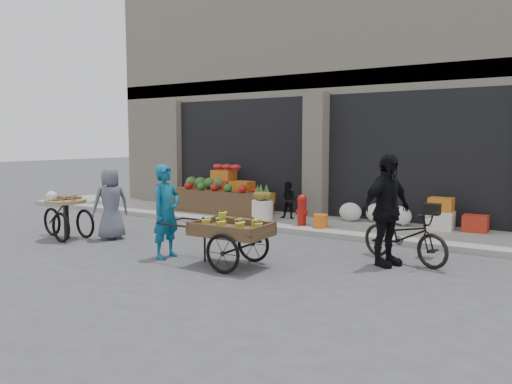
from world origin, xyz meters
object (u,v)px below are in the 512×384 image
Objects in this scene: fire_hydrant at (302,209)px; vendor_grey at (111,203)px; pineapple_bin at (262,211)px; bicycle at (404,236)px; tricycle_cart at (66,212)px; cyclist at (386,210)px; vendor_woman at (166,211)px; seated_person at (289,200)px; banana_cart at (229,227)px; orange_bucket at (321,221)px.

vendor_grey is at bearing -133.41° from fire_hydrant.
bicycle is (3.96, -1.79, 0.08)m from pineapple_bin.
tricycle_cart is 0.77× the size of cyclist.
seated_person is at bearing -0.65° from vendor_woman.
fire_hydrant reaches higher than pineapple_bin.
banana_cart is 3.44m from vendor_grey.
fire_hydrant is 0.55m from orange_bucket.
fire_hydrant reaches higher than orange_bucket.
tricycle_cart is (-4.23, 0.01, -0.09)m from banana_cart.
bicycle reaches higher than pineapple_bin.
pineapple_bin is at bearing 5.29° from vendor_woman.
vendor_grey is at bearing -138.42° from orange_bucket.
banana_cart is 1.49× the size of tricycle_cart.
bicycle is (3.64, 1.94, -0.38)m from vendor_woman.
cyclist reaches higher than fire_hydrant.
orange_bucket is 0.19× the size of bicycle.
seated_person is at bearing 56.31° from pineapple_bin.
seated_person is 0.50× the size of cyclist.
vendor_grey is 0.82× the size of cyclist.
fire_hydrant is 0.76× the size of seated_person.
vendor_woman reaches higher than vendor_grey.
banana_cart reaches higher than orange_bucket.
pineapple_bin is 4.34m from bicycle.
vendor_woman is 1.15× the size of tricycle_cart.
fire_hydrant is 4.24m from vendor_grey.
bicycle is at bearing 129.90° from vendor_grey.
vendor_grey reaches higher than banana_cart.
vendor_woman is at bearing -85.22° from pineapple_bin.
seated_person is 0.61× the size of vendor_grey.
tricycle_cart is (-3.73, -3.56, 0.06)m from fire_hydrant.
seated_person reaches higher than fire_hydrant.
pineapple_bin is 0.75m from seated_person.
orange_bucket is 5.51m from tricycle_cart.
cyclist is (3.44, 1.54, 0.10)m from vendor_woman.
seated_person is 4.33m from vendor_grey.
orange_bucket is 3.54m from banana_cart.
pineapple_bin is at bearing -133.69° from seated_person.
bicycle is (2.36, -1.69, 0.18)m from orange_bucket.
pineapple_bin is at bearing 176.85° from vendor_grey.
cyclist is (5.56, 0.93, 0.17)m from vendor_grey.
pineapple_bin is 0.73× the size of fire_hydrant.
seated_person is 5.19m from tricycle_cart.
cyclist is at bearing 17.23° from tricycle_cart.
orange_bucket is at bearing 44.36° from tricycle_cart.
tricycle_cart is at bearing 179.09° from banana_cart.
seated_person is (-1.20, 0.70, 0.31)m from orange_bucket.
fire_hydrant is 2.22× the size of orange_bucket.
fire_hydrant is at bearing 163.49° from vendor_grey.
fire_hydrant is 3.44m from cyclist.
vendor_woman is 2.20m from vendor_grey.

